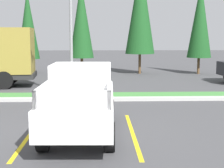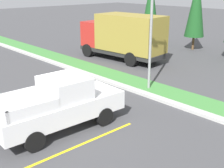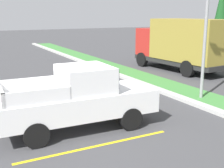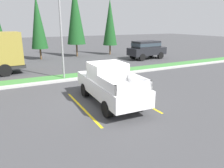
# 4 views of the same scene
# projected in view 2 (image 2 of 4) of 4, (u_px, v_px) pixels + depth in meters

# --- Properties ---
(ground_plane) EXTENTS (120.00, 120.00, 0.00)m
(ground_plane) POSITION_uv_depth(u_px,v_px,m) (62.00, 123.00, 12.46)
(ground_plane) COLOR #424244
(parking_line_near) EXTENTS (0.12, 4.80, 0.01)m
(parking_line_near) POSITION_uv_depth(u_px,v_px,m) (41.00, 117.00, 13.02)
(parking_line_near) COLOR yellow
(parking_line_near) RESTS_ON ground
(parking_line_far) EXTENTS (0.12, 4.80, 0.01)m
(parking_line_far) POSITION_uv_depth(u_px,v_px,m) (84.00, 143.00, 10.85)
(parking_line_far) COLOR yellow
(parking_line_far) RESTS_ON ground
(curb_strip) EXTENTS (56.00, 0.40, 0.15)m
(curb_strip) POSITION_uv_depth(u_px,v_px,m) (143.00, 93.00, 15.64)
(curb_strip) COLOR #B2B2AD
(curb_strip) RESTS_ON ground
(grass_median) EXTENTS (56.00, 1.80, 0.06)m
(grass_median) POSITION_uv_depth(u_px,v_px,m) (156.00, 89.00, 16.36)
(grass_median) COLOR #42843D
(grass_median) RESTS_ON ground
(pickup_truck_main) EXTENTS (2.09, 5.28, 2.10)m
(pickup_truck_main) POSITION_uv_depth(u_px,v_px,m) (60.00, 104.00, 11.64)
(pickup_truck_main) COLOR black
(pickup_truck_main) RESTS_ON ground
(cargo_truck_distant) EXTENTS (6.98, 3.01, 3.40)m
(cargo_truck_distant) POSITION_uv_depth(u_px,v_px,m) (123.00, 35.00, 22.25)
(cargo_truck_distant) COLOR black
(cargo_truck_distant) RESTS_ON ground
(street_light) EXTENTS (0.24, 1.49, 7.16)m
(street_light) POSITION_uv_depth(u_px,v_px,m) (150.00, 12.00, 15.08)
(street_light) COLOR gray
(street_light) RESTS_ON ground
(cypress_tree_leftmost) EXTENTS (1.63, 1.63, 6.26)m
(cypress_tree_leftmost) POSITION_uv_depth(u_px,v_px,m) (151.00, 4.00, 28.49)
(cypress_tree_leftmost) COLOR brown
(cypress_tree_leftmost) RESTS_ON ground
(cypress_tree_left_inner) EXTENTS (1.68, 1.68, 6.45)m
(cypress_tree_left_inner) POSITION_uv_depth(u_px,v_px,m) (196.00, 5.00, 25.13)
(cypress_tree_left_inner) COLOR brown
(cypress_tree_left_inner) RESTS_ON ground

